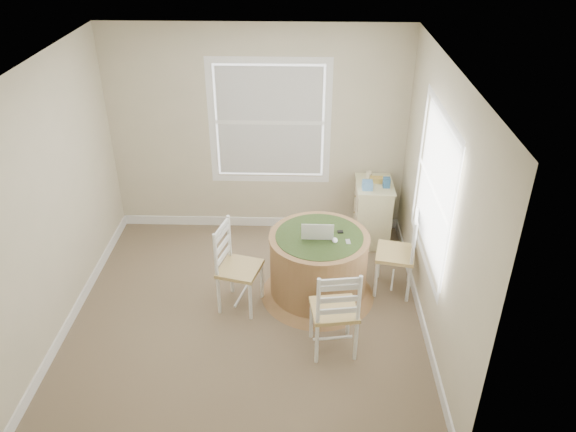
{
  "coord_description": "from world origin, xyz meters",
  "views": [
    {
      "loc": [
        0.56,
        -4.53,
        3.85
      ],
      "look_at": [
        0.41,
        0.45,
        0.94
      ],
      "focal_mm": 35.0,
      "sensor_mm": 36.0,
      "label": 1
    }
  ],
  "objects_px": {
    "round_table": "(318,263)",
    "chair_near": "(334,309)",
    "corner_chest": "(372,212)",
    "laptop": "(317,233)",
    "chair_right": "(396,253)",
    "chair_left": "(240,268)"
  },
  "relations": [
    {
      "from": "round_table",
      "to": "laptop",
      "type": "height_order",
      "value": "laptop"
    },
    {
      "from": "corner_chest",
      "to": "chair_near",
      "type": "bearing_deg",
      "value": -105.39
    },
    {
      "from": "laptop",
      "to": "corner_chest",
      "type": "relative_size",
      "value": 0.42
    },
    {
      "from": "round_table",
      "to": "laptop",
      "type": "bearing_deg",
      "value": 169.62
    },
    {
      "from": "round_table",
      "to": "chair_right",
      "type": "relative_size",
      "value": 1.29
    },
    {
      "from": "round_table",
      "to": "corner_chest",
      "type": "distance_m",
      "value": 1.32
    },
    {
      "from": "round_table",
      "to": "chair_near",
      "type": "relative_size",
      "value": 1.29
    },
    {
      "from": "round_table",
      "to": "corner_chest",
      "type": "xyz_separation_m",
      "value": [
        0.68,
        1.13,
        -0.01
      ]
    },
    {
      "from": "chair_right",
      "to": "corner_chest",
      "type": "xyz_separation_m",
      "value": [
        -0.14,
        1.01,
        -0.08
      ]
    },
    {
      "from": "chair_left",
      "to": "laptop",
      "type": "height_order",
      "value": "laptop"
    },
    {
      "from": "chair_near",
      "to": "laptop",
      "type": "height_order",
      "value": "laptop"
    },
    {
      "from": "corner_chest",
      "to": "round_table",
      "type": "bearing_deg",
      "value": -120.8
    },
    {
      "from": "chair_right",
      "to": "laptop",
      "type": "distance_m",
      "value": 0.91
    },
    {
      "from": "laptop",
      "to": "chair_near",
      "type": "bearing_deg",
      "value": 100.88
    },
    {
      "from": "chair_right",
      "to": "laptop",
      "type": "xyz_separation_m",
      "value": [
        -0.85,
        -0.12,
        0.31
      ]
    },
    {
      "from": "chair_right",
      "to": "chair_left",
      "type": "bearing_deg",
      "value": -67.02
    },
    {
      "from": "laptop",
      "to": "chair_right",
      "type": "bearing_deg",
      "value": -171.5
    },
    {
      "from": "chair_left",
      "to": "chair_near",
      "type": "bearing_deg",
      "value": -108.81
    },
    {
      "from": "chair_right",
      "to": "laptop",
      "type": "height_order",
      "value": "laptop"
    },
    {
      "from": "round_table",
      "to": "laptop",
      "type": "distance_m",
      "value": 0.37
    },
    {
      "from": "round_table",
      "to": "corner_chest",
      "type": "bearing_deg",
      "value": 54.31
    },
    {
      "from": "round_table",
      "to": "chair_near",
      "type": "bearing_deg",
      "value": -85.64
    }
  ]
}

